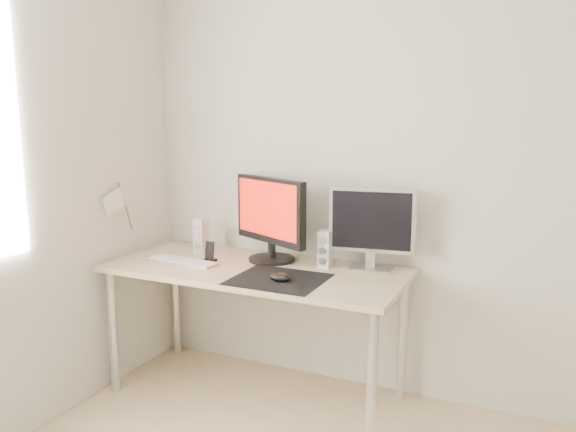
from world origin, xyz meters
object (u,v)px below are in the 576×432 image
(second_monitor, at_px, (372,225))
(keyboard, at_px, (183,261))
(main_monitor, at_px, (270,216))
(speaker_left, at_px, (201,236))
(desk, at_px, (255,281))
(mouse, at_px, (280,277))
(speaker_right, at_px, (325,249))
(phone_dock, at_px, (210,255))

(second_monitor, bearing_deg, keyboard, -162.92)
(keyboard, bearing_deg, main_monitor, 29.73)
(speaker_left, bearing_deg, desk, -18.90)
(mouse, distance_m, speaker_right, 0.36)
(mouse, xyz_separation_m, speaker_right, (0.11, 0.33, 0.08))
(speaker_left, bearing_deg, second_monitor, 3.95)
(speaker_left, distance_m, phone_dock, 0.23)
(speaker_right, bearing_deg, keyboard, -162.83)
(mouse, height_order, main_monitor, main_monitor)
(second_monitor, relative_size, phone_dock, 3.94)
(mouse, xyz_separation_m, keyboard, (-0.64, 0.10, -0.02))
(second_monitor, xyz_separation_m, phone_dock, (-0.86, -0.22, -0.21))
(mouse, relative_size, main_monitor, 0.21)
(mouse, xyz_separation_m, second_monitor, (0.34, 0.40, 0.22))
(main_monitor, bearing_deg, keyboard, -150.27)
(speaker_right, height_order, keyboard, speaker_right)
(speaker_left, relative_size, speaker_right, 1.00)
(keyboard, height_order, phone_dock, phone_dock)
(second_monitor, distance_m, speaker_right, 0.28)
(second_monitor, bearing_deg, mouse, -130.32)
(second_monitor, relative_size, speaker_right, 2.22)
(mouse, relative_size, keyboard, 0.25)
(speaker_left, relative_size, keyboard, 0.48)
(main_monitor, xyz_separation_m, speaker_right, (0.33, -0.01, -0.15))
(mouse, distance_m, speaker_left, 0.75)
(speaker_left, bearing_deg, mouse, -26.18)
(phone_dock, bearing_deg, speaker_right, 13.39)
(mouse, height_order, desk, mouse)
(keyboard, bearing_deg, speaker_right, 17.17)
(main_monitor, height_order, keyboard, main_monitor)
(keyboard, bearing_deg, mouse, -8.80)
(speaker_left, xyz_separation_m, keyboard, (0.03, -0.23, -0.09))
(desk, relative_size, speaker_right, 7.86)
(desk, relative_size, phone_dock, 13.97)
(mouse, relative_size, speaker_right, 0.53)
(speaker_right, xyz_separation_m, phone_dock, (-0.63, -0.15, -0.07))
(speaker_left, bearing_deg, phone_dock, -43.82)
(desk, height_order, speaker_left, speaker_left)
(second_monitor, distance_m, phone_dock, 0.91)
(desk, relative_size, second_monitor, 3.55)
(desk, relative_size, speaker_left, 7.86)
(second_monitor, relative_size, keyboard, 1.05)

